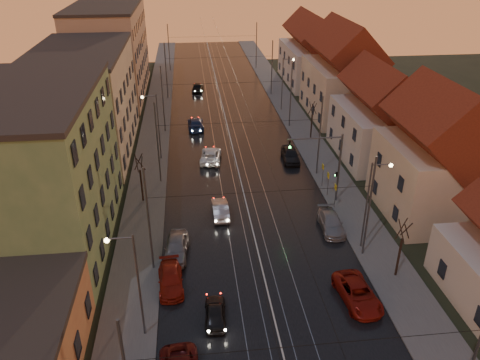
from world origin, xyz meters
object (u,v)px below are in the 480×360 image
object	(u,v)px
driving_car_3	(196,124)
traffic_light_mast	(330,160)
street_lamp_0	(133,277)
parked_left_3	(176,247)
street_lamp_1	(371,197)
parked_right_2	(290,155)
driving_car_2	(211,155)
parked_right_1	(331,223)
street_lamp_3	(284,79)
driving_car_4	(198,87)
parked_right_0	(358,293)
street_lamp_2	(155,121)
parked_left_2	(171,279)
driving_car_1	(220,209)
driving_car_0	(215,312)

from	to	relation	value
driving_car_3	traffic_light_mast	bearing A→B (deg)	118.56
street_lamp_0	parked_left_3	xyz separation A→B (m)	(2.32, 8.66, -4.10)
street_lamp_1	parked_right_2	distance (m)	18.51
driving_car_2	parked_right_1	size ratio (longest dim) A/B	1.07
street_lamp_3	traffic_light_mast	size ratio (longest dim) A/B	1.11
parked_right_1	driving_car_4	bearing A→B (deg)	106.08
traffic_light_mast	parked_right_0	bearing A→B (deg)	-96.79
street_lamp_2	parked_left_2	distance (m)	23.73
parked_left_2	parked_right_0	bearing A→B (deg)	-16.79
street_lamp_0	parked_right_1	size ratio (longest dim) A/B	1.72
driving_car_1	parked_right_2	size ratio (longest dim) A/B	0.91
street_lamp_1	parked_right_2	bearing A→B (deg)	98.64
parked_left_2	parked_right_1	bearing A→B (deg)	20.21
street_lamp_0	street_lamp_1	size ratio (longest dim) A/B	1.00
driving_car_0	parked_right_1	distance (m)	15.03
street_lamp_1	street_lamp_3	distance (m)	36.00
driving_car_1	parked_right_0	world-z (taller)	driving_car_1
driving_car_1	driving_car_0	bearing A→B (deg)	83.12
street_lamp_1	street_lamp_3	size ratio (longest dim) A/B	1.00
driving_car_1	driving_car_2	xyz separation A→B (m)	(-0.20, 12.41, -0.00)
street_lamp_1	driving_car_4	distance (m)	49.39
driving_car_2	parked_left_3	size ratio (longest dim) A/B	1.08
driving_car_4	parked_right_1	xyz separation A→B (m)	(10.64, -44.50, -0.08)
street_lamp_0	driving_car_4	world-z (taller)	street_lamp_0
street_lamp_2	parked_right_0	world-z (taller)	street_lamp_2
street_lamp_1	parked_right_1	world-z (taller)	street_lamp_1
traffic_light_mast	parked_right_1	distance (m)	6.38
street_lamp_3	parked_right_0	distance (m)	42.68
street_lamp_3	driving_car_0	size ratio (longest dim) A/B	2.21
traffic_light_mast	street_lamp_1	bearing A→B (deg)	-82.09
street_lamp_2	driving_car_3	distance (m)	11.46
traffic_light_mast	parked_right_0	xyz separation A→B (m)	(-1.71, -14.38, -3.91)
street_lamp_2	driving_car_1	world-z (taller)	street_lamp_2
street_lamp_0	driving_car_3	distance (m)	38.11
parked_right_2	traffic_light_mast	bearing A→B (deg)	-78.07
driving_car_2	parked_left_3	xyz separation A→B (m)	(-3.86, -18.25, 0.09)
street_lamp_1	driving_car_4	size ratio (longest dim) A/B	1.81
driving_car_0	driving_car_4	distance (m)	54.65
driving_car_0	driving_car_3	xyz separation A→B (m)	(-0.36, 36.69, 0.13)
parked_left_3	parked_right_1	size ratio (longest dim) A/B	0.99
driving_car_0	parked_right_0	size ratio (longest dim) A/B	0.72
traffic_light_mast	parked_right_1	size ratio (longest dim) A/B	1.55
street_lamp_1	parked_right_1	bearing A→B (deg)	124.05
parked_left_2	parked_right_1	distance (m)	15.56
parked_left_2	parked_left_3	bearing A→B (deg)	80.56
street_lamp_0	street_lamp_3	xyz separation A→B (m)	(18.21, 44.00, 0.00)
parked_left_3	traffic_light_mast	bearing A→B (deg)	31.63
street_lamp_0	street_lamp_2	size ratio (longest dim) A/B	1.00
driving_car_2	driving_car_4	distance (m)	28.65
driving_car_0	parked_left_3	bearing A→B (deg)	-67.38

